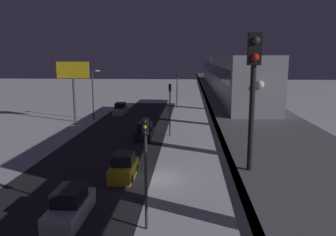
{
  "coord_description": "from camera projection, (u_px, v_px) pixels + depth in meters",
  "views": [
    {
      "loc": [
        -2.66,
        25.51,
        9.64
      ],
      "look_at": [
        0.1,
        -17.7,
        1.74
      ],
      "focal_mm": 36.07,
      "sensor_mm": 36.0,
      "label": 1
    }
  ],
  "objects": [
    {
      "name": "sedan_black",
      "position": [
        145.0,
        132.0,
        40.12
      ],
      "size": [
        1.8,
        4.58,
        1.97
      ],
      "rotation": [
        0.0,
        0.0,
        3.14
      ],
      "color": "black",
      "rests_on": "ground_plane"
    },
    {
      "name": "sedan_silver",
      "position": [
        120.0,
        110.0,
        57.13
      ],
      "size": [
        1.8,
        4.35,
        1.97
      ],
      "color": "#B2B2B7",
      "rests_on": "ground_plane"
    },
    {
      "name": "sedan_white",
      "position": [
        70.0,
        207.0,
        20.14
      ],
      "size": [
        1.8,
        4.74,
        1.97
      ],
      "rotation": [
        0.0,
        0.0,
        3.14
      ],
      "color": "silver",
      "rests_on": "ground_plane"
    },
    {
      "name": "avenue_asphalt",
      "position": [
        84.0,
        177.0,
        27.31
      ],
      "size": [
        11.0,
        88.72,
        0.01
      ],
      "primitive_type": "cube",
      "color": "#28282D",
      "rests_on": "ground_plane"
    },
    {
      "name": "elevated_railway",
      "position": [
        237.0,
        113.0,
        25.57
      ],
      "size": [
        5.0,
        88.72,
        6.3
      ],
      "color": "slate",
      "rests_on": "ground_plane"
    },
    {
      "name": "commercial_billboard",
      "position": [
        73.0,
        76.0,
        49.55
      ],
      "size": [
        4.8,
        0.36,
        8.9
      ],
      "color": "#4C4C51",
      "rests_on": "ground_plane"
    },
    {
      "name": "traffic_light_far",
      "position": [
        177.0,
        86.0,
        63.24
      ],
      "size": [
        0.32,
        0.44,
        6.4
      ],
      "color": "#2D2D2D",
      "rests_on": "ground_plane"
    },
    {
      "name": "ground_plane",
      "position": [
        155.0,
        179.0,
        26.94
      ],
      "size": [
        240.0,
        240.0,
        0.0
      ],
      "primitive_type": "plane",
      "color": "white"
    },
    {
      "name": "subway_train",
      "position": [
        225.0,
        71.0,
        35.94
      ],
      "size": [
        2.94,
        36.87,
        3.4
      ],
      "color": "#999EA8",
      "rests_on": "elevated_railway"
    },
    {
      "name": "sedan_yellow",
      "position": [
        124.0,
        168.0,
        27.27
      ],
      "size": [
        1.91,
        4.27,
        1.97
      ],
      "rotation": [
        0.0,
        0.0,
        3.14
      ],
      "color": "gold",
      "rests_on": "ground_plane"
    },
    {
      "name": "traffic_light_near",
      "position": [
        146.0,
        158.0,
        18.39
      ],
      "size": [
        0.32,
        0.44,
        6.4
      ],
      "color": "#2D2D2D",
      "rests_on": "ground_plane"
    },
    {
      "name": "rail_signal",
      "position": [
        253.0,
        78.0,
        9.59
      ],
      "size": [
        0.36,
        0.41,
        4.0
      ],
      "color": "black",
      "rests_on": "elevated_railway"
    },
    {
      "name": "traffic_light_mid",
      "position": [
        170.0,
        102.0,
        40.82
      ],
      "size": [
        0.32,
        0.44,
        6.4
      ],
      "color": "#2D2D2D",
      "rests_on": "ground_plane"
    },
    {
      "name": "street_lamp_far",
      "position": [
        94.0,
        89.0,
        51.37
      ],
      "size": [
        1.35,
        0.44,
        7.65
      ],
      "color": "#38383D",
      "rests_on": "ground_plane"
    }
  ]
}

